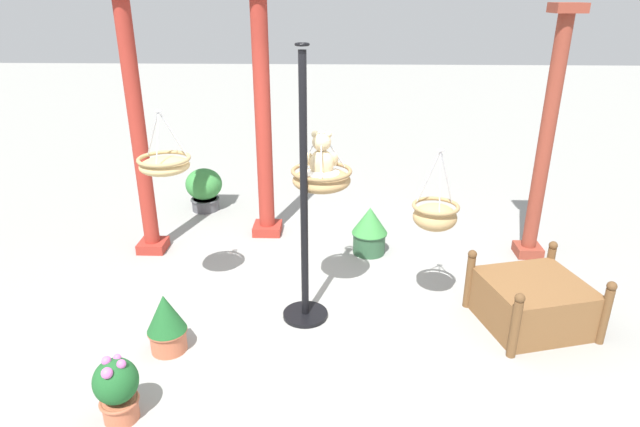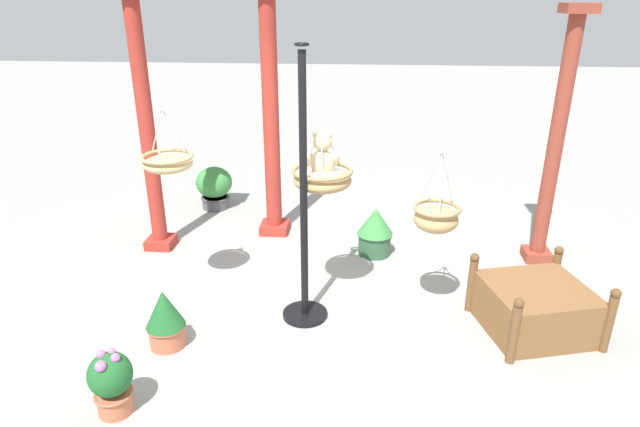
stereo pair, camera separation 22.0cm
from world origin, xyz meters
TOP-DOWN VIEW (x-y plane):
  - ground_plane at (0.00, 0.00)m, footprint 40.00×40.00m
  - display_pole_central at (-0.14, 0.04)m, footprint 0.44×0.44m
  - hanging_basket_with_teddy at (0.01, 0.29)m, footprint 0.57×0.57m
  - teddy_bear at (0.01, 0.31)m, footprint 0.31×0.27m
  - hanging_basket_left_high at (-1.45, 0.28)m, footprint 0.49×0.49m
  - hanging_basket_right_low at (1.07, 0.17)m, footprint 0.44×0.44m
  - greenhouse_pillar_left at (-0.76, 2.01)m, footprint 0.38×0.38m
  - greenhouse_pillar_right at (2.49, 1.47)m, footprint 0.32×0.32m
  - greenhouse_pillar_far_back at (-2.11, 1.44)m, footprint 0.34×0.34m
  - wooden_planter_box at (2.03, -0.01)m, footprint 1.16×1.12m
  - potted_plant_flowering_red at (0.56, 1.46)m, footprint 0.43×0.43m
  - potted_plant_tall_leafy at (-1.77, 2.79)m, footprint 0.52×0.52m
  - potted_plant_bushy_green at (-1.43, -1.38)m, footprint 0.33×0.33m
  - potted_plant_small_succulent at (-1.32, -0.54)m, footprint 0.35×0.35m

SIDE VIEW (x-z plane):
  - ground_plane at x=0.00m, z-range 0.00..0.00m
  - wooden_planter_box at x=2.03m, z-range -0.07..0.57m
  - potted_plant_bushy_green at x=-1.43m, z-range 0.00..0.56m
  - potted_plant_small_succulent at x=-1.32m, z-range 0.00..0.56m
  - potted_plant_flowering_red at x=0.56m, z-range 0.01..0.60m
  - potted_plant_tall_leafy at x=-1.77m, z-range 0.02..0.64m
  - display_pole_central at x=-0.14m, z-range -0.47..2.11m
  - hanging_basket_right_low at x=1.07m, z-range 0.66..1.43m
  - hanging_basket_with_teddy at x=0.01m, z-range 1.07..1.63m
  - greenhouse_pillar_right at x=2.49m, z-range -0.05..2.81m
  - hanging_basket_left_high at x=-1.45m, z-range 1.18..1.77m
  - greenhouse_pillar_far_back at x=-2.11m, z-range -0.05..3.00m
  - greenhouse_pillar_left at x=-0.76m, z-range -0.05..3.04m
  - teddy_bear at x=0.01m, z-range 1.32..1.77m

